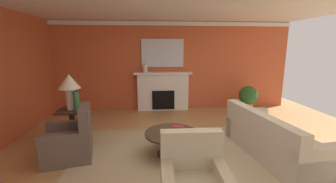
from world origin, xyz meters
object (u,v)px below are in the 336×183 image
at_px(sofa, 272,141).
at_px(potted_plant, 248,97).
at_px(fireplace, 163,92).
at_px(coffee_table, 172,138).
at_px(armchair_near_window, 71,142).
at_px(vase_mantel_left, 145,68).
at_px(mantel_mirror, 163,53).
at_px(side_table, 73,123).
at_px(table_lamp, 69,85).
at_px(vase_on_side_table, 76,101).

height_order(sofa, potted_plant, sofa).
height_order(fireplace, coffee_table, fireplace).
bearing_deg(armchair_near_window, potted_plant, 28.53).
xyz_separation_m(sofa, vase_mantel_left, (-2.35, 3.19, 1.05)).
distance_m(mantel_mirror, side_table, 3.43).
relative_size(fireplace, side_table, 2.57).
xyz_separation_m(table_lamp, vase_mantel_left, (1.54, 2.15, 0.12)).
xyz_separation_m(table_lamp, vase_on_side_table, (0.15, -0.12, -0.32)).
xyz_separation_m(armchair_near_window, vase_on_side_table, (-0.05, 0.65, 0.60)).
bearing_deg(table_lamp, fireplace, 46.50).
xyz_separation_m(mantel_mirror, sofa, (1.80, -3.36, -1.51)).
relative_size(fireplace, sofa, 0.82).
distance_m(fireplace, armchair_near_window, 3.54).
bearing_deg(potted_plant, armchair_near_window, -151.47).
distance_m(fireplace, vase_mantel_left, 0.94).
bearing_deg(fireplace, side_table, -133.50).
xyz_separation_m(sofa, table_lamp, (-3.89, 1.04, 0.93)).
relative_size(vase_mantel_left, potted_plant, 0.30).
bearing_deg(table_lamp, potted_plant, 19.48).
height_order(coffee_table, potted_plant, potted_plant).
xyz_separation_m(sofa, armchair_near_window, (-3.69, 0.26, 0.01)).
bearing_deg(armchair_near_window, vase_mantel_left, 65.39).
height_order(fireplace, mantel_mirror, mantel_mirror).
bearing_deg(mantel_mirror, armchair_near_window, -121.40).
height_order(fireplace, table_lamp, table_lamp).
distance_m(side_table, table_lamp, 0.82).
bearing_deg(sofa, side_table, 165.05).
bearing_deg(side_table, fireplace, 46.50).
relative_size(mantel_mirror, vase_on_side_table, 3.26).
xyz_separation_m(mantel_mirror, vase_on_side_table, (-1.94, -2.44, -0.90)).
xyz_separation_m(mantel_mirror, potted_plant, (2.56, -0.68, -1.31)).
bearing_deg(armchair_near_window, side_table, 104.40).
bearing_deg(vase_mantel_left, mantel_mirror, 17.18).
bearing_deg(fireplace, vase_mantel_left, -174.85).
bearing_deg(vase_on_side_table, sofa, -13.80).
distance_m(fireplace, side_table, 3.04).
distance_m(mantel_mirror, potted_plant, 2.96).
bearing_deg(armchair_near_window, mantel_mirror, 58.60).
xyz_separation_m(armchair_near_window, vase_mantel_left, (1.34, 2.93, 1.04)).
height_order(mantel_mirror, potted_plant, mantel_mirror).
distance_m(fireplace, sofa, 3.72).
bearing_deg(coffee_table, potted_plant, 43.59).
xyz_separation_m(fireplace, vase_mantel_left, (-0.55, -0.05, 0.77)).
distance_m(mantel_mirror, armchair_near_window, 3.93).
height_order(fireplace, side_table, fireplace).
relative_size(side_table, vase_mantel_left, 2.85).
distance_m(vase_mantel_left, potted_plant, 3.26).
relative_size(armchair_near_window, vase_mantel_left, 3.87).
height_order(sofa, vase_on_side_table, vase_on_side_table).
relative_size(armchair_near_window, table_lamp, 1.27).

